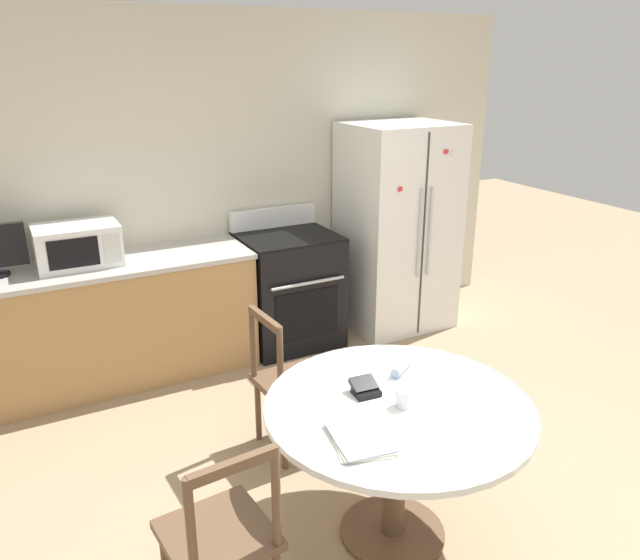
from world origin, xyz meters
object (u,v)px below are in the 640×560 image
(wallet, at_px, (365,388))
(dining_chair_far, at_px, (291,383))
(refrigerator, at_px, (397,227))
(candle_glass, at_px, (404,399))
(oven_range, at_px, (289,289))
(dining_chair_left, at_px, (221,539))
(microwave, at_px, (77,245))

(wallet, bearing_deg, dining_chair_far, 92.45)
(refrigerator, bearing_deg, wallet, -127.73)
(candle_glass, distance_m, wallet, 0.20)
(refrigerator, distance_m, candle_glass, 2.70)
(oven_range, bearing_deg, wallet, -105.62)
(dining_chair_far, bearing_deg, refrigerator, 125.30)
(dining_chair_left, bearing_deg, microwave, 87.99)
(oven_range, height_order, wallet, oven_range)
(oven_range, bearing_deg, microwave, 177.73)
(dining_chair_far, relative_size, wallet, 6.63)
(refrigerator, bearing_deg, candle_glass, -123.78)
(candle_glass, relative_size, wallet, 0.63)
(dining_chair_left, bearing_deg, oven_range, 53.81)
(candle_glass, bearing_deg, refrigerator, 56.22)
(microwave, xyz_separation_m, dining_chair_left, (0.14, -2.43, -0.61))
(microwave, height_order, candle_glass, microwave)
(oven_range, xyz_separation_m, dining_chair_left, (-1.42, -2.36, -0.03))
(microwave, distance_m, dining_chair_far, 1.80)
(microwave, height_order, dining_chair_far, microwave)
(refrigerator, distance_m, wallet, 2.61)
(refrigerator, height_order, dining_chair_left, refrigerator)
(refrigerator, bearing_deg, microwave, 177.40)
(microwave, relative_size, dining_chair_far, 0.61)
(refrigerator, height_order, microwave, refrigerator)
(wallet, bearing_deg, microwave, 113.85)
(candle_glass, bearing_deg, microwave, 114.21)
(dining_chair_left, relative_size, wallet, 6.63)
(dining_chair_far, bearing_deg, dining_chair_left, -41.62)
(dining_chair_far, xyz_separation_m, candle_glass, (0.13, -0.94, 0.35))
(microwave, relative_size, candle_glass, 6.42)
(refrigerator, xyz_separation_m, wallet, (-1.59, -2.06, -0.10))
(refrigerator, distance_m, dining_chair_left, 3.37)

